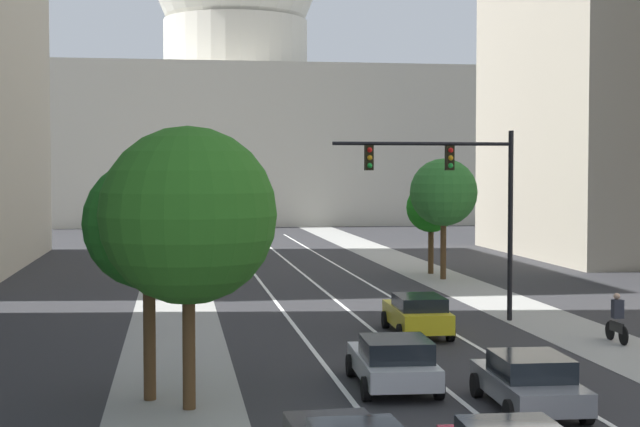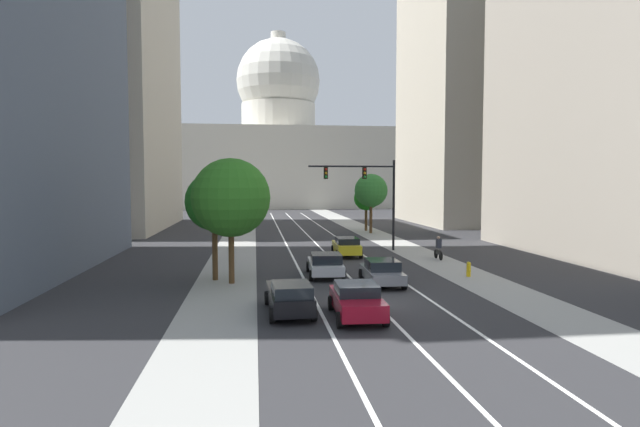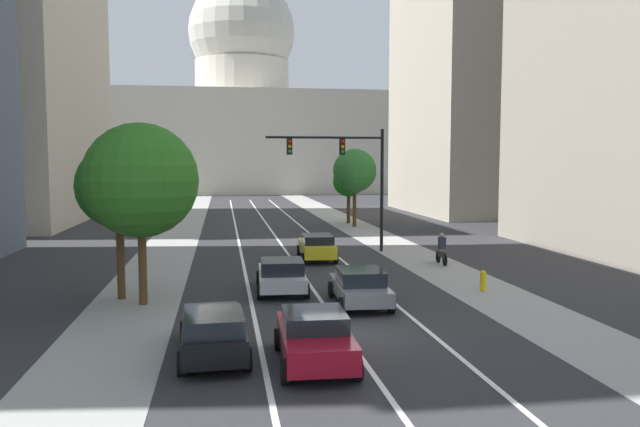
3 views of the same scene
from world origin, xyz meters
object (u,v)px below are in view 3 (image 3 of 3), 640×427
at_px(car_crimson, 315,337).
at_px(street_tree_near_right, 349,181).
at_px(capitol_building, 243,118).
at_px(car_black, 213,331).
at_px(traffic_signal_mast, 348,165).
at_px(street_tree_near_left, 141,181).
at_px(street_tree_mid_left, 119,187).
at_px(street_tree_mid_right, 355,171).
at_px(cyclist, 442,249).
at_px(car_yellow, 317,246).
at_px(car_gray, 360,286).
at_px(car_silver, 282,275).
at_px(fire_hydrant, 483,280).

bearing_deg(car_crimson, street_tree_near_right, -11.34).
xyz_separation_m(capitol_building, street_tree_near_right, (7.27, -61.08, -9.67)).
xyz_separation_m(car_black, traffic_signal_mast, (7.85, 19.46, 4.54)).
bearing_deg(street_tree_near_left, street_tree_mid_left, 131.14).
xyz_separation_m(car_crimson, street_tree_mid_right, (8.59, 34.82, 3.97)).
distance_m(capitol_building, street_tree_mid_right, 64.89).
relative_size(traffic_signal_mast, street_tree_near_right, 1.43).
relative_size(traffic_signal_mast, cyclist, 4.36).
distance_m(car_yellow, car_gray, 11.07).
xyz_separation_m(car_gray, street_tree_near_right, (5.89, 30.98, 3.04)).
distance_m(car_crimson, cyclist, 17.71).
height_order(car_silver, street_tree_mid_left, street_tree_mid_left).
height_order(car_silver, car_black, car_black).
height_order(street_tree_near_right, street_tree_mid_right, street_tree_mid_right).
xyz_separation_m(car_gray, traffic_signal_mast, (2.33, 13.79, 4.58)).
height_order(traffic_signal_mast, street_tree_near_right, traffic_signal_mast).
xyz_separation_m(traffic_signal_mast, street_tree_near_right, (3.56, 17.20, -1.54)).
bearing_deg(street_tree_mid_right, car_crimson, -103.86).
height_order(traffic_signal_mast, cyclist, traffic_signal_mast).
relative_size(traffic_signal_mast, fire_hydrant, 8.24).
bearing_deg(street_tree_mid_left, car_gray, -15.15).
relative_size(car_yellow, fire_hydrant, 4.86).
relative_size(car_silver, cyclist, 2.62).
height_order(capitol_building, car_silver, capitol_building).
distance_m(car_gray, fire_hydrant, 6.02).
relative_size(car_silver, street_tree_mid_left, 0.72).
xyz_separation_m(street_tree_mid_left, street_tree_near_left, (0.99, -1.13, 0.27)).
height_order(street_tree_mid_left, street_tree_near_right, street_tree_mid_left).
height_order(capitol_building, traffic_signal_mast, capitol_building).
xyz_separation_m(car_silver, fire_hydrant, (8.54, -1.19, -0.28)).
relative_size(capitol_building, car_yellow, 11.39).
height_order(car_yellow, car_gray, car_yellow).
height_order(car_yellow, cyclist, cyclist).
xyz_separation_m(car_black, street_tree_mid_right, (11.35, 33.84, 3.96)).
bearing_deg(traffic_signal_mast, cyclist, -52.43).
distance_m(fire_hydrant, street_tree_near_left, 14.73).
relative_size(car_yellow, street_tree_mid_left, 0.71).
bearing_deg(street_tree_near_left, capitol_building, 85.64).
distance_m(street_tree_mid_left, street_tree_near_right, 32.27).
bearing_deg(car_silver, capitol_building, 1.82).
distance_m(car_yellow, fire_hydrant, 11.03).
xyz_separation_m(capitol_building, fire_hydrant, (7.15, -90.39, -12.99)).
bearing_deg(cyclist, car_black, 140.06).
relative_size(car_crimson, car_gray, 0.97).
xyz_separation_m(street_tree_mid_left, street_tree_near_right, (15.18, 28.47, -0.77)).
bearing_deg(car_gray, cyclist, -34.50).
height_order(car_silver, car_gray, car_silver).
bearing_deg(traffic_signal_mast, street_tree_near_right, 78.30).
bearing_deg(cyclist, street_tree_near_left, 115.97).
distance_m(street_tree_mid_right, street_tree_near_left, 30.29).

